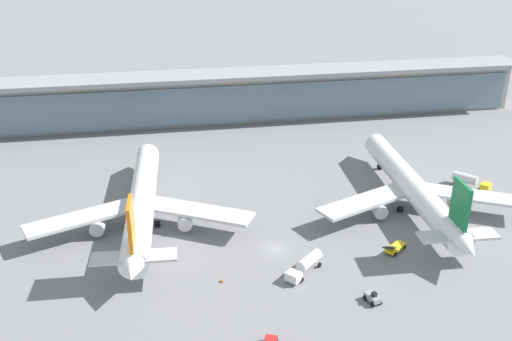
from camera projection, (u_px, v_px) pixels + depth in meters
The scene contains 9 objects.
ground_plane at pixel (275, 249), 108.42m from camera, with size 1200.00×1200.00×0.00m, color slate.
airliner_left_stand at pixel (142, 203), 115.16m from camera, with size 44.21×57.57×15.33m.
airliner_centre_stand at pixel (413, 187), 121.49m from camera, with size 44.22×57.56×15.33m.
service_truck_near_nose_yellow at pixel (470, 180), 132.17m from camera, with size 7.25×8.03×2.95m.
service_truck_under_wing_white at pixel (306, 264), 100.60m from camera, with size 7.87×7.46×2.95m.
service_truck_mid_apron_yellow at pixel (395, 248), 107.23m from camera, with size 6.23×5.19×2.70m.
service_truck_by_tail_grey at pixel (373, 298), 93.23m from camera, with size 2.50×3.24×2.05m.
terminal_building at pixel (224, 96), 171.68m from camera, with size 183.60×12.80×15.20m.
safety_cone_alpha at pixel (221, 280), 98.56m from camera, with size 0.62×0.62×0.70m.
Camera 1 is at (-20.07, -90.99, 57.45)m, focal length 40.75 mm.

